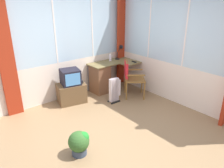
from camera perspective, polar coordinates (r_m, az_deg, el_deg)
ground at (r=4.17m, az=0.18°, el=-13.43°), size 5.07×5.04×0.06m
north_window_panel at (r=5.25m, az=-14.55°, el=9.98°), size 4.07×0.07×2.73m
east_window_panel at (r=5.09m, az=18.53°, el=9.21°), size 0.07×4.04×2.73m
curtain_north_left at (r=4.83m, az=-26.09°, el=6.88°), size 0.32×0.10×2.63m
curtain_corner at (r=6.22m, az=2.53°, el=11.94°), size 0.32×0.11×2.63m
desk at (r=5.77m, az=-2.78°, el=1.85°), size 1.24×0.81×0.77m
desk_lamp at (r=6.07m, az=2.30°, el=8.93°), size 0.23×0.20×0.40m
tv_remote at (r=5.86m, az=5.79°, el=5.82°), size 0.05×0.15×0.02m
spray_bottle at (r=5.91m, az=-0.46°, el=7.02°), size 0.06×0.06×0.22m
wooden_armchair at (r=5.44m, az=4.71°, el=2.56°), size 0.68×0.67×0.93m
tv_on_stand at (r=5.27m, az=-10.61°, el=-1.03°), size 0.72×0.57×0.83m
space_heater at (r=5.23m, az=0.76°, el=-1.56°), size 0.31×0.18×0.60m
potted_plant at (r=3.62m, az=-8.53°, el=-14.85°), size 0.34×0.34×0.41m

